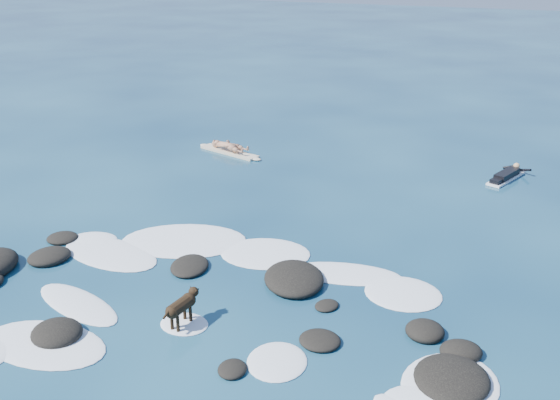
% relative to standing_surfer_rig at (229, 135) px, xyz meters
% --- Properties ---
extents(ground, '(160.00, 160.00, 0.00)m').
position_rel_standing_surfer_rig_xyz_m(ground, '(4.87, -9.83, -0.74)').
color(ground, '#0A2642').
rests_on(ground, ground).
extents(reef_rocks, '(13.24, 7.87, 0.56)m').
position_rel_standing_surfer_rig_xyz_m(reef_rocks, '(4.44, -10.83, -0.64)').
color(reef_rocks, black).
rests_on(reef_rocks, ground).
extents(breaking_foam, '(14.60, 8.67, 0.12)m').
position_rel_standing_surfer_rig_xyz_m(breaking_foam, '(4.69, -10.26, -0.73)').
color(breaking_foam, white).
rests_on(breaking_foam, ground).
extents(standing_surfer_rig, '(3.23, 1.30, 1.87)m').
position_rel_standing_surfer_rig_xyz_m(standing_surfer_rig, '(0.00, 0.00, 0.00)').
color(standing_surfer_rig, beige).
rests_on(standing_surfer_rig, ground).
extents(paddling_surfer_rig, '(1.41, 2.38, 0.42)m').
position_rel_standing_surfer_rig_xyz_m(paddling_surfer_rig, '(10.50, 1.21, -0.59)').
color(paddling_surfer_rig, white).
rests_on(paddling_surfer_rig, ground).
extents(dog, '(0.41, 1.25, 0.79)m').
position_rel_standing_surfer_rig_xyz_m(dog, '(4.77, -11.34, -0.21)').
color(dog, black).
rests_on(dog, ground).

